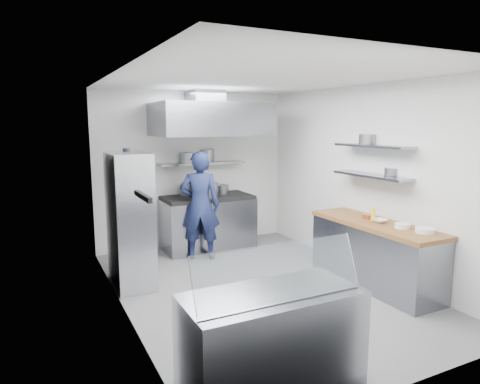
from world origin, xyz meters
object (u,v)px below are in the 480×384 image
gas_range (208,224)px  display_case (271,341)px  chef (200,205)px  wire_rack (130,220)px

gas_range → display_case: size_ratio=1.07×
gas_range → display_case: (-1.10, -4.10, -0.03)m
gas_range → chef: 0.75m
gas_range → display_case: 4.25m
wire_rack → display_case: bearing=-79.7°
gas_range → wire_rack: wire_rack is taller
wire_rack → display_case: wire_rack is taller
chef → wire_rack: wire_rack is taller
wire_rack → display_case: (0.53, -2.92, -0.50)m
gas_range → wire_rack: bearing=-144.1°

